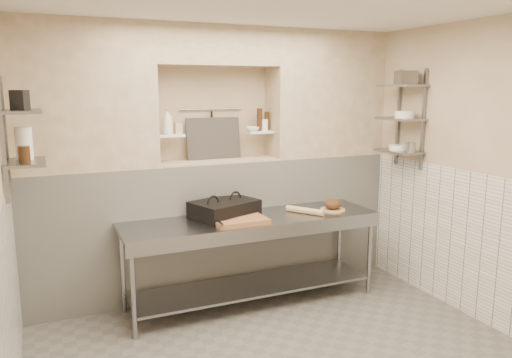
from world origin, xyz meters
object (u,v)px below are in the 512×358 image
panini_press (224,209)px  mixing_bowl (247,211)px  jug_left (24,144)px  rolling_pin (305,211)px  prep_table (252,243)px  bottle_soap (168,122)px  bowl_alcove (252,129)px  bread_loaf (333,204)px  cutting_board (239,220)px

panini_press → mixing_bowl: size_ratio=3.21×
mixing_bowl → jug_left: bearing=-172.7°
mixing_bowl → rolling_pin: rolling_pin is taller
prep_table → bottle_soap: bottle_soap is taller
mixing_bowl → bottle_soap: (-0.71, 0.35, 0.92)m
rolling_pin → bowl_alcove: 1.06m
panini_press → bread_loaf: 1.16m
jug_left → bottle_soap: bearing=24.9°
mixing_bowl → rolling_pin: 0.60m
jug_left → prep_table: bearing=1.9°
prep_table → bread_loaf: (0.90, -0.06, 0.33)m
prep_table → cutting_board: bearing=-149.3°
bowl_alcove → jug_left: 2.34m
cutting_board → bottle_soap: bottle_soap is taller
cutting_board → rolling_pin: (0.75, 0.06, 0.01)m
panini_press → jug_left: jug_left is taller
panini_press → bread_loaf: bearing=-29.9°
panini_press → bowl_alcove: size_ratio=4.86×
bottle_soap → jug_left: bearing=-155.1°
bottle_soap → bowl_alcove: (0.94, 0.02, -0.11)m
rolling_pin → mixing_bowl: bearing=155.6°
cutting_board → prep_table: bearing=30.7°
prep_table → jug_left: 2.29m
cutting_board → rolling_pin: rolling_pin is taller
bread_loaf → jug_left: size_ratio=0.69×
bowl_alcove → jug_left: bearing=-164.4°
prep_table → cutting_board: 0.35m
bottle_soap → prep_table: bearing=-38.2°
bread_loaf → bottle_soap: bottle_soap is taller
rolling_pin → jug_left: bearing=-179.8°
jug_left → rolling_pin: bearing=0.2°
jug_left → cutting_board: bearing=-1.4°
bread_loaf → rolling_pin: bearing=179.4°
mixing_bowl → panini_press: bearing=-169.7°
rolling_pin → jug_left: (-2.57, -0.01, 0.81)m
cutting_board → mixing_bowl: mixing_bowl is taller
bread_loaf → jug_left: bearing=-179.9°
bottle_soap → jug_left: bottle_soap is taller
bottle_soap → bowl_alcove: bearing=1.1°
rolling_pin → panini_press: bearing=166.0°
bowl_alcove → panini_press: bearing=-139.4°
rolling_pin → bowl_alcove: bearing=117.7°
bowl_alcove → jug_left: (-2.25, -0.63, 0.01)m
bread_loaf → bottle_soap: 1.91m
bottle_soap → bowl_alcove: size_ratio=1.75×
panini_press → bowl_alcove: bearing=20.8°
bottle_soap → jug_left: (-1.31, -0.61, -0.10)m
cutting_board → mixing_bowl: 0.37m
prep_table → panini_press: 0.44m
cutting_board → bottle_soap: size_ratio=1.97×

